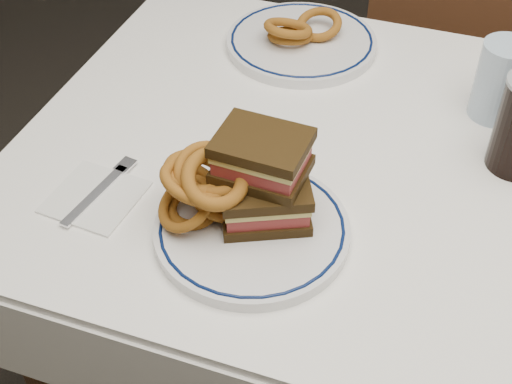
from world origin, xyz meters
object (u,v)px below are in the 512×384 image
(chair_far, at_px, (470,42))
(far_plate, at_px, (301,42))
(main_plate, at_px, (252,229))
(reuben_sandwich, at_px, (263,178))

(chair_far, xyz_separation_m, far_plate, (-0.30, -0.49, 0.22))
(chair_far, relative_size, main_plate, 3.64)
(chair_far, bearing_deg, far_plate, -121.65)
(chair_far, bearing_deg, main_plate, -102.75)
(chair_far, distance_m, main_plate, 1.04)
(chair_far, xyz_separation_m, reuben_sandwich, (-0.22, -0.96, 0.29))
(far_plate, bearing_deg, main_plate, -81.16)
(reuben_sandwich, height_order, far_plate, reuben_sandwich)
(main_plate, distance_m, far_plate, 0.51)
(chair_far, relative_size, far_plate, 3.50)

